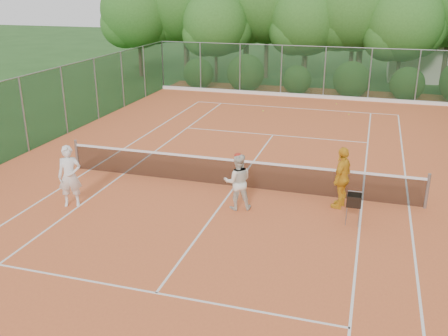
# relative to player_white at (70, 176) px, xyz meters

# --- Properties ---
(ground) EXTENTS (120.00, 120.00, 0.00)m
(ground) POSITION_rel_player_white_xyz_m (4.34, 2.85, -0.96)
(ground) COLOR #22491A
(ground) RESTS_ON ground
(clay_court) EXTENTS (18.00, 36.00, 0.02)m
(clay_court) POSITION_rel_player_white_xyz_m (4.34, 2.85, -0.95)
(clay_court) COLOR #DA6532
(clay_court) RESTS_ON ground
(club_building) EXTENTS (8.00, 5.00, 3.00)m
(club_building) POSITION_rel_player_white_xyz_m (13.34, 26.85, 0.54)
(club_building) COLOR beige
(club_building) RESTS_ON ground
(tennis_net) EXTENTS (11.97, 0.10, 1.10)m
(tennis_net) POSITION_rel_player_white_xyz_m (4.34, 2.85, -0.43)
(tennis_net) COLOR gray
(tennis_net) RESTS_ON clay_court
(player_white) EXTENTS (0.81, 0.70, 1.89)m
(player_white) POSITION_rel_player_white_xyz_m (0.00, 0.00, 0.00)
(player_white) COLOR white
(player_white) RESTS_ON clay_court
(player_center_grp) EXTENTS (1.00, 0.89, 1.75)m
(player_center_grp) POSITION_rel_player_white_xyz_m (4.87, 1.22, -0.08)
(player_center_grp) COLOR silver
(player_center_grp) RESTS_ON clay_court
(player_yellow) EXTENTS (0.76, 1.19, 1.89)m
(player_yellow) POSITION_rel_player_white_xyz_m (7.80, 2.22, 0.00)
(player_yellow) COLOR gold
(player_yellow) RESTS_ON clay_court
(ball_hopper) EXTENTS (0.38, 0.38, 0.88)m
(ball_hopper) POSITION_rel_player_white_xyz_m (8.23, 1.15, -0.25)
(ball_hopper) COLOR gray
(ball_hopper) RESTS_ON clay_court
(stray_ball_a) EXTENTS (0.07, 0.07, 0.07)m
(stray_ball_a) POSITION_rel_player_white_xyz_m (2.94, 13.47, -0.91)
(stray_ball_a) COLOR #D8EB36
(stray_ball_a) RESTS_ON clay_court
(stray_ball_b) EXTENTS (0.07, 0.07, 0.07)m
(stray_ball_b) POSITION_rel_player_white_xyz_m (6.55, 16.34, -0.91)
(stray_ball_b) COLOR yellow
(stray_ball_b) RESTS_ON clay_court
(stray_ball_c) EXTENTS (0.07, 0.07, 0.07)m
(stray_ball_c) POSITION_rel_player_white_xyz_m (7.36, 14.00, -0.91)
(stray_ball_c) COLOR gold
(stray_ball_c) RESTS_ON clay_court
(court_markings) EXTENTS (11.03, 23.83, 0.01)m
(court_markings) POSITION_rel_player_white_xyz_m (4.34, 2.85, -0.94)
(court_markings) COLOR white
(court_markings) RESTS_ON clay_court
(fence_back) EXTENTS (18.07, 0.07, 3.00)m
(fence_back) POSITION_rel_player_white_xyz_m (4.34, 17.85, 0.56)
(fence_back) COLOR #19381E
(fence_back) RESTS_ON clay_court
(tropical_treeline) EXTENTS (32.10, 8.49, 15.03)m
(tropical_treeline) POSITION_rel_player_white_xyz_m (5.77, 23.07, 4.15)
(tropical_treeline) COLOR brown
(tropical_treeline) RESTS_ON ground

